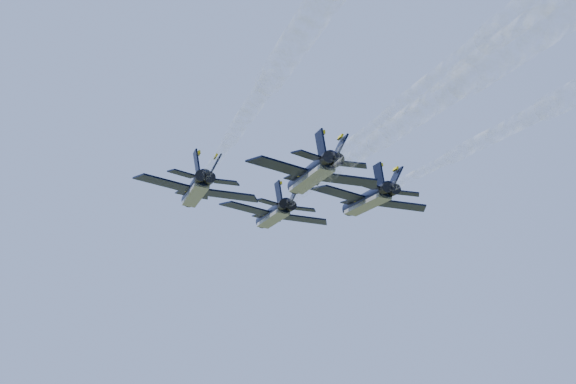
% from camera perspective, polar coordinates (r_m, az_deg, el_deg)
% --- Properties ---
extents(jet_lead, '(13.47, 18.43, 4.28)m').
position_cam_1_polar(jet_lead, '(104.14, -1.09, -1.64)').
color(jet_lead, black).
extents(jet_left, '(13.47, 18.43, 4.28)m').
position_cam_1_polar(jet_left, '(92.09, -6.59, 0.10)').
color(jet_left, black).
extents(jet_right, '(13.47, 18.43, 4.28)m').
position_cam_1_polar(jet_right, '(96.77, 5.59, -0.62)').
color(jet_right, black).
extents(jet_slot, '(13.47, 18.43, 4.28)m').
position_cam_1_polar(jet_slot, '(84.96, 1.62, 1.21)').
color(jet_slot, black).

